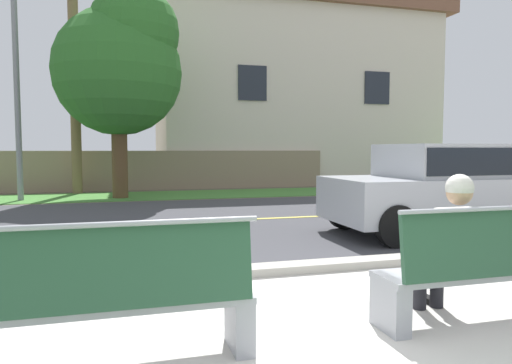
# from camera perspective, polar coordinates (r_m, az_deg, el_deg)

# --- Properties ---
(ground_plane) EXTENTS (140.00, 140.00, 0.00)m
(ground_plane) POSITION_cam_1_polar(r_m,az_deg,el_deg) (10.91, -8.18, -3.66)
(ground_plane) COLOR #665B4C
(sidewalk_pavement) EXTENTS (44.00, 3.60, 0.01)m
(sidewalk_pavement) POSITION_cam_1_polar(r_m,az_deg,el_deg) (3.71, 8.04, -18.99)
(sidewalk_pavement) COLOR beige
(sidewalk_pavement) RESTS_ON ground_plane
(curb_edge) EXTENTS (44.00, 0.30, 0.11)m
(curb_edge) POSITION_cam_1_polar(r_m,az_deg,el_deg) (5.44, -0.36, -10.86)
(curb_edge) COLOR #ADA89E
(curb_edge) RESTS_ON ground_plane
(street_asphalt) EXTENTS (52.00, 8.00, 0.01)m
(street_asphalt) POSITION_cam_1_polar(r_m,az_deg,el_deg) (9.44, -7.01, -4.83)
(street_asphalt) COLOR #424247
(street_asphalt) RESTS_ON ground_plane
(road_centre_line) EXTENTS (48.00, 0.14, 0.01)m
(road_centre_line) POSITION_cam_1_polar(r_m,az_deg,el_deg) (9.44, -7.01, -4.80)
(road_centre_line) COLOR #E0CC4C
(road_centre_line) RESTS_ON ground_plane
(far_verge_grass) EXTENTS (48.00, 2.80, 0.02)m
(far_verge_grass) POSITION_cam_1_polar(r_m,az_deg,el_deg) (14.94, -10.20, -1.58)
(far_verge_grass) COLOR #478438
(far_verge_grass) RESTS_ON ground_plane
(bench_left) EXTENTS (1.96, 0.48, 1.01)m
(bench_left) POSITION_cam_1_polar(r_m,az_deg,el_deg) (3.28, -17.89, -13.78)
(bench_left) COLOR #9EA0A8
(bench_left) RESTS_ON ground_plane
(bench_right) EXTENTS (1.96, 0.48, 1.01)m
(bench_right) POSITION_cam_1_polar(r_m,az_deg,el_deg) (4.38, 26.99, -9.51)
(bench_right) COLOR #9EA0A8
(bench_right) RESTS_ON ground_plane
(seated_person_white) EXTENTS (0.52, 0.68, 1.25)m
(seated_person_white) POSITION_cam_1_polar(r_m,az_deg,el_deg) (4.28, 22.70, -6.75)
(seated_person_white) COLOR black
(seated_person_white) RESTS_ON ground_plane
(car_silver_near) EXTENTS (4.30, 1.86, 1.54)m
(car_silver_near) POSITION_cam_1_polar(r_m,az_deg,el_deg) (8.73, 22.82, -0.22)
(car_silver_near) COLOR #B2B5BC
(car_silver_near) RESTS_ON ground_plane
(streetlamp) EXTENTS (0.24, 2.10, 7.98)m
(streetlamp) POSITION_cam_1_polar(r_m,az_deg,el_deg) (15.18, -27.27, 15.21)
(streetlamp) COLOR gray
(streetlamp) RESTS_ON ground_plane
(shade_tree_left) EXTENTS (3.72, 3.72, 6.13)m
(shade_tree_left) POSITION_cam_1_polar(r_m,az_deg,el_deg) (14.51, -16.10, 13.92)
(shade_tree_left) COLOR brown
(shade_tree_left) RESTS_ON ground_plane
(garden_wall) EXTENTS (13.00, 0.36, 1.40)m
(garden_wall) POSITION_cam_1_polar(r_m,az_deg,el_deg) (17.08, -12.85, 1.41)
(garden_wall) COLOR gray
(garden_wall) RESTS_ON ground_plane
(house_across_street) EXTENTS (12.55, 6.91, 7.74)m
(house_across_street) POSITION_cam_1_polar(r_m,az_deg,el_deg) (21.63, 4.09, 10.57)
(house_across_street) COLOR beige
(house_across_street) RESTS_ON ground_plane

